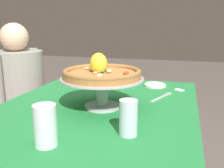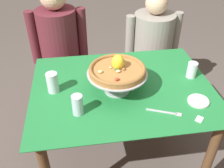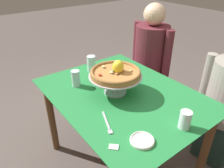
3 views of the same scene
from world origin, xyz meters
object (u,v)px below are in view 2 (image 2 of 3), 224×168
(side_plate, at_px, (198,101))
(sugar_packet, at_px, (199,119))
(water_glass_side_right, at_px, (192,71))
(diner_left, at_px, (61,55))
(dinner_fork, at_px, (166,112))
(water_glass_side_left, at_px, (53,84))
(pizza_stand, at_px, (117,78))
(diner_right, at_px, (152,52))
(water_glass_front_left, at_px, (78,106))
(pizza, at_px, (117,69))

(side_plate, distance_m, sugar_packet, 0.16)
(water_glass_side_right, relative_size, sugar_packet, 2.21)
(diner_left, bearing_deg, side_plate, -47.88)
(dinner_fork, height_order, diner_left, diner_left)
(water_glass_side_right, relative_size, water_glass_side_left, 0.82)
(pizza_stand, xyz_separation_m, side_plate, (0.47, -0.19, -0.09))
(pizza_stand, height_order, diner_left, diner_left)
(diner_left, xyz_separation_m, diner_right, (0.86, 0.03, -0.05))
(water_glass_front_left, relative_size, diner_left, 0.10)
(pizza_stand, relative_size, diner_right, 0.33)
(water_glass_front_left, relative_size, dinner_fork, 0.64)
(water_glass_front_left, distance_m, dinner_fork, 0.51)
(pizza, distance_m, side_plate, 0.53)
(pizza_stand, relative_size, diner_left, 0.30)
(water_glass_side_left, distance_m, side_plate, 0.91)
(pizza_stand, height_order, diner_right, diner_right)
(pizza, xyz_separation_m, sugar_packet, (0.42, -0.33, -0.16))
(pizza, xyz_separation_m, water_glass_side_left, (-0.41, 0.05, -0.10))
(dinner_fork, relative_size, diner_left, 0.16)
(water_glass_side_left, xyz_separation_m, dinner_fork, (0.65, -0.30, -0.06))
(water_glass_side_right, bearing_deg, sugar_packet, -106.12)
(pizza, xyz_separation_m, diner_left, (-0.39, 0.77, -0.30))
(pizza, relative_size, sugar_packet, 7.02)
(water_glass_side_left, bearing_deg, pizza, -7.29)
(sugar_packet, bearing_deg, water_glass_side_left, 154.88)
(sugar_packet, height_order, diner_right, diner_right)
(pizza_stand, distance_m, side_plate, 0.52)
(water_glass_front_left, height_order, diner_right, diner_right)
(diner_left, bearing_deg, sugar_packet, -53.79)
(pizza, bearing_deg, diner_right, 59.36)
(water_glass_side_left, xyz_separation_m, diner_right, (0.88, 0.75, -0.25))
(dinner_fork, distance_m, diner_left, 1.21)
(side_plate, bearing_deg, sugar_packet, -111.62)
(water_glass_side_left, height_order, side_plate, water_glass_side_left)
(water_glass_side_right, height_order, sugar_packet, water_glass_side_right)
(side_plate, relative_size, diner_left, 0.11)
(pizza, bearing_deg, pizza_stand, -105.66)
(pizza, height_order, dinner_fork, pizza)
(side_plate, relative_size, diner_right, 0.12)
(pizza_stand, bearing_deg, side_plate, -21.40)
(pizza_stand, height_order, dinner_fork, pizza_stand)
(diner_right, bearing_deg, sugar_packet, -92.88)
(water_glass_side_right, relative_size, water_glass_front_left, 0.88)
(pizza, distance_m, dinner_fork, 0.39)
(side_plate, height_order, diner_right, diner_right)
(water_glass_front_left, bearing_deg, diner_left, 98.06)
(water_glass_side_left, xyz_separation_m, side_plate, (0.88, -0.24, -0.05))
(water_glass_front_left, distance_m, diner_left, 0.98)
(pizza_stand, relative_size, sugar_packet, 7.52)
(dinner_fork, height_order, diner_right, diner_right)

